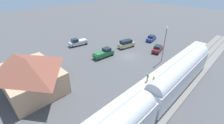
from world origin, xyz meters
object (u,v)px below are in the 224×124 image
object	(u,v)px
station_building	(30,74)
pickup_green	(104,53)
sedan_maroon	(157,49)
sedan_blue	(151,38)
pedestrian_waiting_far	(154,80)
pickup_silver	(78,42)
light_pole_near_platform	(165,41)
pedestrian_on_platform	(148,77)
suv_tan	(126,44)

from	to	relation	value
station_building	pickup_green	world-z (taller)	station_building
sedan_maroon	pickup_green	bearing A→B (deg)	57.07
station_building	sedan_blue	size ratio (longest dim) A/B	2.57
pedestrian_waiting_far	pickup_green	bearing A→B (deg)	-6.72
station_building	sedan_maroon	distance (m)	30.75
pickup_silver	sedan_blue	bearing A→B (deg)	-125.34
sedan_blue	pedestrian_waiting_far	bearing A→B (deg)	122.29
station_building	light_pole_near_platform	distance (m)	27.64
pedestrian_waiting_far	pedestrian_on_platform	bearing A→B (deg)	-0.06
pedestrian_on_platform	light_pole_near_platform	size ratio (longest dim) A/B	0.20
sedan_blue	light_pole_near_platform	size ratio (longest dim) A/B	0.57
pickup_green	sedan_maroon	xyz separation A→B (m)	(-7.99, -12.34, -0.15)
sedan_blue	suv_tan	size ratio (longest dim) A/B	0.92
sedan_blue	sedan_maroon	distance (m)	8.58
sedan_blue	suv_tan	xyz separation A→B (m)	(2.14, 9.98, 0.27)
station_building	sedan_blue	world-z (taller)	station_building
pickup_silver	suv_tan	bearing A→B (deg)	-141.75
sedan_maroon	pedestrian_waiting_far	bearing A→B (deg)	116.72
pedestrian_waiting_far	pickup_silver	distance (m)	26.30
pedestrian_on_platform	pickup_green	xyz separation A→B (m)	(13.87, -1.78, -0.25)
pedestrian_on_platform	sedan_maroon	size ratio (longest dim) A/B	0.36
station_building	pedestrian_on_platform	size ratio (longest dim) A/B	7.17
suv_tan	light_pole_near_platform	world-z (taller)	light_pole_near_platform
pedestrian_waiting_far	pickup_green	size ratio (longest dim) A/B	0.31
sedan_blue	sedan_maroon	size ratio (longest dim) A/B	0.99
pickup_silver	light_pole_near_platform	distance (m)	24.52
pickup_silver	station_building	bearing A→B (deg)	123.97
sedan_blue	pickup_silver	xyz separation A→B (m)	(13.34, 18.81, 0.15)
pedestrian_waiting_far	sedan_maroon	size ratio (longest dim) A/B	0.36
station_building	light_pole_near_platform	bearing A→B (deg)	-113.98
sedan_blue	pedestrian_on_platform	bearing A→B (deg)	119.77
pedestrian_on_platform	pickup_silver	xyz separation A→B (m)	(25.03, -1.62, -0.25)
pickup_silver	sedan_maroon	xyz separation A→B (m)	(-19.15, -12.49, -0.15)
light_pole_near_platform	suv_tan	bearing A→B (deg)	-4.43
sedan_maroon	light_pole_near_platform	bearing A→B (deg)	128.83
sedan_blue	pickup_silver	size ratio (longest dim) A/B	0.84
pedestrian_on_platform	pedestrian_waiting_far	bearing A→B (deg)	179.94
sedan_blue	pickup_silver	bearing A→B (deg)	54.66
pedestrian_waiting_far	pickup_green	distance (m)	15.20
station_building	pickup_silver	xyz separation A→B (m)	(11.62, -17.24, -2.02)
light_pole_near_platform	station_building	bearing A→B (deg)	66.02
suv_tan	pedestrian_on_platform	bearing A→B (deg)	142.90
pedestrian_waiting_far	pickup_silver	world-z (taller)	pickup_silver
sedan_blue	light_pole_near_platform	world-z (taller)	light_pole_near_platform
pedestrian_waiting_far	light_pole_near_platform	xyz separation A→B (m)	(3.44, -9.56, 3.95)
pedestrian_waiting_far	pickup_green	xyz separation A→B (m)	(15.10, -1.78, -0.25)
light_pole_near_platform	pickup_green	bearing A→B (deg)	33.71
suv_tan	light_pole_near_platform	size ratio (longest dim) A/B	0.62
pedestrian_on_platform	light_pole_near_platform	world-z (taller)	light_pole_near_platform
pedestrian_waiting_far	light_pole_near_platform	distance (m)	10.90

